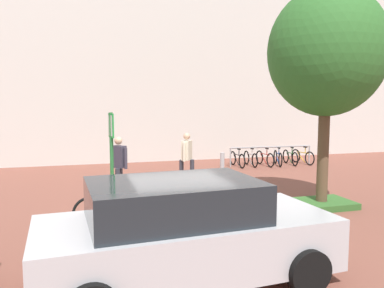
# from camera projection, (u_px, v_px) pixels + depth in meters

# --- Properties ---
(ground_plane) EXTENTS (60.00, 60.00, 0.00)m
(ground_plane) POSITION_uv_depth(u_px,v_px,m) (178.00, 201.00, 10.40)
(ground_plane) COLOR brown
(building_facade) EXTENTS (28.00, 1.20, 10.00)m
(building_facade) POSITION_uv_depth(u_px,v_px,m) (135.00, 52.00, 17.43)
(building_facade) COLOR silver
(building_facade) RESTS_ON ground
(planter_strip) EXTENTS (7.00, 1.10, 0.16)m
(planter_strip) POSITION_uv_depth(u_px,v_px,m) (222.00, 212.00, 9.05)
(planter_strip) COLOR #336028
(planter_strip) RESTS_ON ground
(tree_sidewalk) EXTENTS (2.90, 2.90, 5.51)m
(tree_sidewalk) POSITION_uv_depth(u_px,v_px,m) (327.00, 53.00, 9.41)
(tree_sidewalk) COLOR brown
(tree_sidewalk) RESTS_ON ground
(parking_sign_post) EXTENTS (0.09, 0.36, 2.46)m
(parking_sign_post) POSITION_uv_depth(u_px,v_px,m) (112.00, 152.00, 8.18)
(parking_sign_post) COLOR #2D7238
(parking_sign_post) RESTS_ON ground
(bike_at_sign) EXTENTS (1.65, 0.52, 0.86)m
(bike_at_sign) POSITION_uv_depth(u_px,v_px,m) (111.00, 208.00, 8.41)
(bike_at_sign) COLOR black
(bike_at_sign) RESTS_ON ground
(bike_rack_cluster) EXTENTS (3.76, 1.66, 0.83)m
(bike_rack_cluster) POSITION_uv_depth(u_px,v_px,m) (271.00, 157.00, 16.48)
(bike_rack_cluster) COLOR #99999E
(bike_rack_cluster) RESTS_ON ground
(bollard_steel) EXTENTS (0.16, 0.16, 0.90)m
(bollard_steel) POSITION_uv_depth(u_px,v_px,m) (222.00, 165.00, 13.75)
(bollard_steel) COLOR #ADADB2
(bollard_steel) RESTS_ON ground
(person_suited_dark) EXTENTS (0.45, 0.48, 1.72)m
(person_suited_dark) POSITION_uv_depth(u_px,v_px,m) (119.00, 163.00, 10.76)
(person_suited_dark) COLOR #2D2D38
(person_suited_dark) RESTS_ON ground
(person_casual_tan) EXTENTS (0.49, 0.52, 1.72)m
(person_casual_tan) POSITION_uv_depth(u_px,v_px,m) (187.00, 156.00, 12.25)
(person_casual_tan) COLOR #2D2D38
(person_casual_tan) RESTS_ON ground
(car_silver_sedan) EXTENTS (4.40, 2.23, 1.54)m
(car_silver_sedan) POSITION_uv_depth(u_px,v_px,m) (184.00, 233.00, 5.58)
(car_silver_sedan) COLOR #B7B7BC
(car_silver_sedan) RESTS_ON ground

